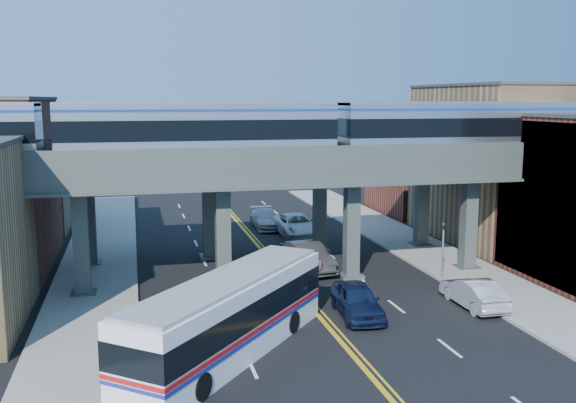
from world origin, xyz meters
The scene contains 18 objects.
ground centered at (0.00, 0.00, 0.00)m, with size 120.00×120.00×0.00m, color black.
sidewalk_west centered at (-11.50, 10.00, 0.08)m, with size 5.00×70.00×0.16m, color gray.
sidewalk_east centered at (11.50, 10.00, 0.08)m, with size 5.00×70.00×0.16m, color gray.
building_west_c centered at (-18.50, 29.00, 4.00)m, with size 8.00×10.00×8.00m, color #A48154.
building_east_b centered at (18.50, 16.00, 6.00)m, with size 8.00×14.00×12.00m, color #A48154.
building_east_c centered at (18.50, 29.00, 4.50)m, with size 8.00×10.00×9.00m, color brown.
mural_panel centered at (14.55, 4.00, 4.75)m, with size 0.10×9.50×9.50m, color teal.
elevated_viaduct_near centered at (0.00, 8.00, 6.47)m, with size 52.00×3.60×7.40m.
elevated_viaduct_far centered at (0.00, 15.00, 6.47)m, with size 52.00×3.60×7.40m.
transit_train centered at (-5.27, 8.00, 9.31)m, with size 48.37×3.03×3.54m.
stop_sign centered at (0.30, 3.00, 1.76)m, with size 0.76×0.09×2.63m.
traffic_signal centered at (9.20, 6.00, 2.30)m, with size 0.15×0.18×4.10m.
transit_bus centered at (-5.21, -2.40, 1.71)m, with size 10.48×11.77×3.33m.
car_lane_a centered at (1.91, 1.05, 0.85)m, with size 2.01×5.00×1.70m, color #0F1937.
car_lane_b centered at (1.80, 10.22, 0.92)m, with size 1.94×5.58×1.84m, color #303033.
car_lane_c centered at (3.76, 20.84, 0.87)m, with size 2.90×6.29×1.75m, color silver.
car_lane_d centered at (2.02, 24.55, 0.80)m, with size 2.23×5.48×1.59m, color #AEAEB3.
car_parked_curb centered at (8.50, 1.02, 0.79)m, with size 1.68×4.81×1.58m, color #A5A4A8.
Camera 1 is at (-8.99, -28.86, 11.05)m, focal length 40.00 mm.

